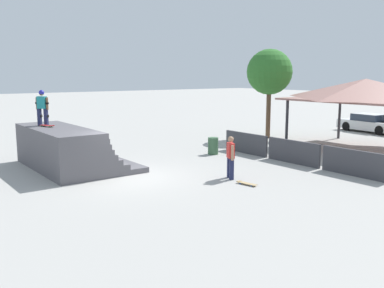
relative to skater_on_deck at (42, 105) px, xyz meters
The scene contains 11 objects.
ground_plane 5.41m from the skater_on_deck, 22.11° to the left, with size 160.00×160.00×0.00m, color #A3A09B.
quarter_pipe_ramp 2.28m from the skater_on_deck, 24.40° to the left, with size 5.67×3.71×1.76m.
skater_on_deck is the anchor object (origin of this frame).
skateboard_on_deck 1.00m from the skater_on_deck, ahead, with size 0.81×0.46×0.09m.
bystander_walking 8.57m from the skater_on_deck, 36.07° to the left, with size 0.63×0.40×1.65m.
skateboard_on_ground 9.54m from the skater_on_deck, 31.26° to the left, with size 0.85×0.33×0.09m.
barrier_fence 11.32m from the skater_on_deck, 55.35° to the left, with size 9.04×0.12×1.05m.
pavilion_shelter 16.20m from the skater_on_deck, 67.84° to the left, with size 7.42×5.76×3.76m.
tree_far_back 14.01m from the skater_on_deck, 89.04° to the left, with size 2.80×2.80×5.54m.
trash_bin 8.33m from the skater_on_deck, 72.27° to the left, with size 0.52×0.52×0.85m, color #385B3D.
parked_car_white 21.98m from the skater_on_deck, 83.51° to the left, with size 4.58×2.15×1.27m.
Camera 1 is at (14.47, -7.64, 3.98)m, focal length 40.00 mm.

